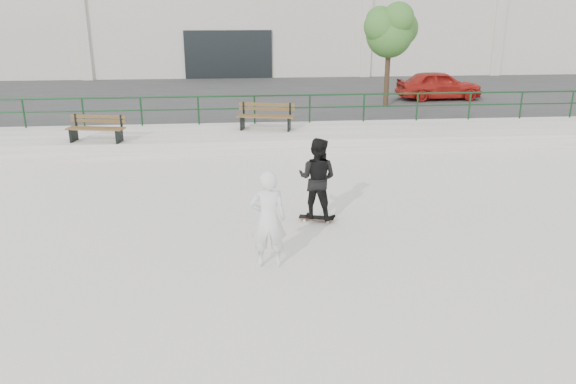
{
  "coord_description": "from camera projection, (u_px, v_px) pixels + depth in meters",
  "views": [
    {
      "loc": [
        0.33,
        -9.27,
        4.61
      ],
      "look_at": [
        1.39,
        2.0,
        0.81
      ],
      "focal_mm": 35.0,
      "sensor_mm": 36.0,
      "label": 1
    }
  ],
  "objects": [
    {
      "name": "parking_strip",
      "position": [
        229.0,
        99.0,
        27.1
      ],
      "size": [
        60.0,
        14.0,
        0.5
      ],
      "primitive_type": "cube",
      "color": "#323232",
      "rests_on": "ground"
    },
    {
      "name": "bench_left",
      "position": [
        97.0,
        129.0,
        17.53
      ],
      "size": [
        1.85,
        0.85,
        0.82
      ],
      "rotation": [
        0.0,
        0.0,
        -0.2
      ],
      "color": "#4E331B",
      "rests_on": "ledge"
    },
    {
      "name": "railing",
      "position": [
        226.0,
        103.0,
        19.99
      ],
      "size": [
        28.0,
        0.06,
        1.03
      ],
      "color": "#153C1E",
      "rests_on": "ledge"
    },
    {
      "name": "commercial_building",
      "position": [
        228.0,
        4.0,
        38.93
      ],
      "size": [
        44.2,
        16.33,
        8.0
      ],
      "color": "silver",
      "rests_on": "ground"
    },
    {
      "name": "standing_skater",
      "position": [
        317.0,
        178.0,
        12.24
      ],
      "size": [
        1.09,
        1.01,
        1.8
      ],
      "primitive_type": "imported",
      "rotation": [
        0.0,
        0.0,
        2.66
      ],
      "color": "black",
      "rests_on": "skateboard"
    },
    {
      "name": "seated_skater",
      "position": [
        268.0,
        219.0,
        10.14
      ],
      "size": [
        0.68,
        0.46,
        1.83
      ],
      "primitive_type": "imported",
      "rotation": [
        0.0,
        0.0,
        3.1
      ],
      "color": "white",
      "rests_on": "ground"
    },
    {
      "name": "bench_right",
      "position": [
        266.0,
        116.0,
        19.23
      ],
      "size": [
        2.02,
        0.96,
        0.9
      ],
      "rotation": [
        0.0,
        0.0,
        -0.21
      ],
      "color": "#4E331B",
      "rests_on": "ledge"
    },
    {
      "name": "ground",
      "position": [
        222.0,
        271.0,
        10.19
      ],
      "size": [
        120.0,
        120.0,
        0.0
      ],
      "primitive_type": "plane",
      "color": "beige",
      "rests_on": "ground"
    },
    {
      "name": "skateboard",
      "position": [
        316.0,
        218.0,
        12.53
      ],
      "size": [
        0.81,
        0.39,
        0.09
      ],
      "rotation": [
        0.0,
        0.0,
        -0.25
      ],
      "color": "black",
      "rests_on": "ground"
    },
    {
      "name": "red_car",
      "position": [
        439.0,
        85.0,
        25.27
      ],
      "size": [
        3.81,
        1.64,
        1.28
      ],
      "primitive_type": "imported",
      "rotation": [
        0.0,
        0.0,
        1.61
      ],
      "color": "#A81B14",
      "rests_on": "parking_strip"
    },
    {
      "name": "ledge",
      "position": [
        227.0,
        139.0,
        19.07
      ],
      "size": [
        30.0,
        3.0,
        0.5
      ],
      "primitive_type": "cube",
      "color": "#AEA79E",
      "rests_on": "ground"
    },
    {
      "name": "tree",
      "position": [
        390.0,
        29.0,
        22.72
      ],
      "size": [
        2.37,
        2.1,
        4.21
      ],
      "color": "#433621",
      "rests_on": "parking_strip"
    }
  ]
}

